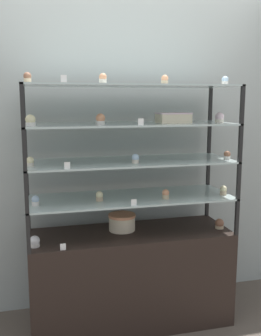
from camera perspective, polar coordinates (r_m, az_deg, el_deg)
name	(u,v)px	position (r m, az deg, el deg)	size (l,w,h in m)	color
ground_plane	(130,321)	(3.20, 0.00, -21.27)	(20.00, 20.00, 0.00)	brown
back_wall	(118,145)	(3.15, -1.80, 3.39)	(8.00, 0.05, 2.60)	#A8B2AD
display_base	(130,277)	(3.03, 0.00, -15.56)	(1.46, 0.51, 0.70)	black
display_riser_lower	(130,199)	(2.83, 0.00, -4.48)	(1.46, 0.51, 0.26)	black
display_riser_middle	(130,163)	(2.77, 0.00, 0.79)	(1.46, 0.51, 0.26)	black
display_riser_upper	(130,125)	(2.75, 0.00, 6.22)	(1.46, 0.51, 0.26)	black
display_riser_top	(130,87)	(2.74, 0.00, 11.71)	(1.46, 0.51, 0.26)	black
layer_cake_centerpiece	(122,222)	(2.92, -1.24, -7.85)	(0.20, 0.20, 0.12)	beige
sheet_cake_frosted	(173,118)	(2.82, 6.22, 7.28)	(0.22, 0.17, 0.07)	beige
cupcake_0	(35,242)	(2.69, -13.73, -10.34)	(0.07, 0.07, 0.07)	white
cupcake_1	(219,224)	(3.04, 12.78, -7.92)	(0.07, 0.07, 0.07)	#CCB28C
price_tag_0	(63,247)	(2.60, -9.77, -11.22)	(0.04, 0.00, 0.04)	white
cupcake_2	(35,201)	(2.66, -13.62, -4.64)	(0.05, 0.05, 0.07)	white
cupcake_3	(99,196)	(2.71, -4.52, -4.10)	(0.05, 0.05, 0.07)	#CCB28C
cupcake_4	(166,194)	(2.78, 5.12, -3.79)	(0.05, 0.05, 0.07)	#CCB28C
cupcake_5	(223,190)	(2.96, 13.33, -3.17)	(0.05, 0.05, 0.07)	#CCB28C
price_tag_1	(134,202)	(2.59, 0.48, -5.02)	(0.04, 0.00, 0.04)	white
cupcake_6	(30,162)	(2.61, -14.36, 0.89)	(0.05, 0.05, 0.06)	beige
cupcake_7	(135,159)	(2.66, 0.72, 1.37)	(0.05, 0.05, 0.06)	beige
cupcake_8	(227,155)	(2.91, 13.85, 1.80)	(0.05, 0.05, 0.06)	white
price_tag_2	(67,166)	(2.46, -9.17, 0.35)	(0.04, 0.00, 0.04)	white
cupcake_9	(30,121)	(2.53, -14.32, 6.68)	(0.06, 0.06, 0.07)	white
cupcake_10	(101,119)	(2.63, -4.37, 7.06)	(0.06, 0.06, 0.07)	white
cupcake_11	(219,118)	(2.93, 12.79, 7.13)	(0.06, 0.06, 0.07)	beige
price_tag_3	(141,122)	(2.52, 1.51, 6.71)	(0.04, 0.00, 0.04)	white
cupcake_12	(27,78)	(2.55, -14.74, 12.57)	(0.05, 0.05, 0.07)	#CCB28C
cupcake_13	(103,78)	(2.57, -4.03, 12.84)	(0.05, 0.05, 0.07)	beige
cupcake_14	(165,80)	(2.74, 5.00, 12.63)	(0.05, 0.05, 0.07)	#CCB28C
cupcake_15	(225,81)	(2.95, 13.56, 12.20)	(0.05, 0.05, 0.07)	white
price_tag_4	(64,79)	(2.43, -9.66, 12.67)	(0.04, 0.00, 0.04)	white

